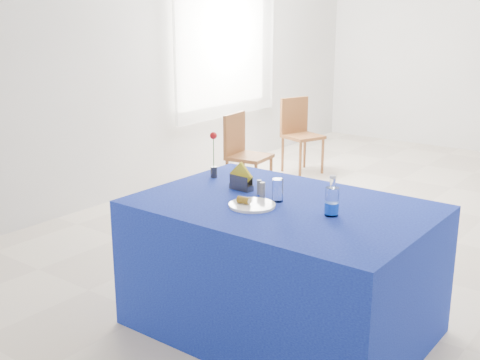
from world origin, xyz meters
name	(u,v)px	position (x,y,z in m)	size (l,w,h in m)	color
floor	(391,228)	(0.00, 0.00, 0.00)	(7.00, 7.00, 0.00)	beige
room_shell	(406,17)	(0.00, 0.00, 1.75)	(7.00, 7.00, 7.00)	silver
window_pane	(223,34)	(-2.47, 0.80, 1.55)	(0.04, 1.50, 1.60)	white
curtain	(228,34)	(-2.40, 0.80, 1.55)	(0.04, 1.75, 1.85)	white
plate	(252,205)	(0.07, -2.11, 0.77)	(0.26, 0.26, 0.01)	white
drinking_glass	(278,190)	(0.12, -1.95, 0.82)	(0.06, 0.06, 0.13)	white
salt_shaker	(262,190)	(0.01, -1.93, 0.80)	(0.03, 0.03, 0.09)	slate
pepper_shaker	(259,187)	(-0.04, -1.90, 0.80)	(0.03, 0.03, 0.09)	slate
blue_table	(282,267)	(0.17, -1.96, 0.38)	(1.60, 1.10, 0.76)	navy
water_bottle	(332,202)	(0.48, -1.98, 0.83)	(0.07, 0.07, 0.21)	white
napkin_holder	(241,182)	(-0.18, -1.89, 0.81)	(0.16, 0.07, 0.17)	#343439
rose_vase	(214,156)	(-0.48, -1.77, 0.90)	(0.05, 0.05, 0.30)	#242429
chair_win_a	(243,149)	(-1.58, -0.02, 0.48)	(0.42, 0.42, 0.83)	brown
chair_win_b	(299,129)	(-1.66, 1.17, 0.49)	(0.48, 0.48, 0.85)	brown
banana_pieces	(244,200)	(0.03, -2.13, 0.79)	(0.07, 0.05, 0.04)	gold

